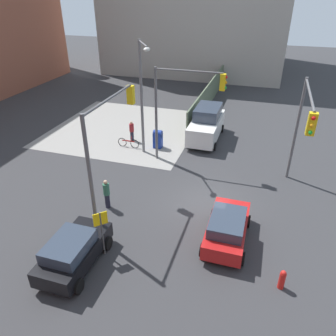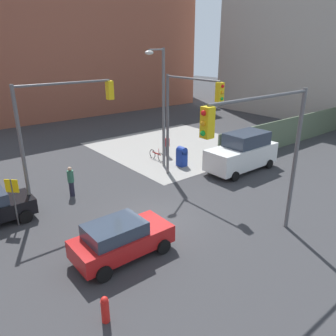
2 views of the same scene
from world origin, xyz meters
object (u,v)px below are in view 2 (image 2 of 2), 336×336
Objects in this scene: smokestack at (188,40)px; traffic_signal_nw_corner at (60,120)px; traffic_signal_se_corner at (267,141)px; coupe_red at (121,239)px; traffic_signal_ne_corner at (186,110)px; fire_hydrant at (105,309)px; mailbox_blue at (182,156)px; pedestrian_crossing at (167,146)px; bicycle_leaning_on_fence at (157,155)px; street_lamp_corner at (162,101)px; pedestrian_waiting at (71,181)px; van_white_delivery at (243,152)px.

smokestack is 2.76× the size of traffic_signal_nw_corner.
traffic_signal_se_corner is 6.95m from coupe_red.
smokestack reaches higher than coupe_red.
coupe_red is (-7.34, -4.35, -3.74)m from traffic_signal_ne_corner.
mailbox_blue is at bearing 39.40° from fire_hydrant.
traffic_signal_se_corner is 13.32m from pedestrian_crossing.
traffic_signal_nw_corner reaches higher than bicycle_leaning_on_fence.
street_lamp_corner reaches higher than traffic_signal_se_corner.
traffic_signal_ne_corner reaches higher than bicycle_leaning_on_fence.
street_lamp_corner reaches higher than fire_hydrant.
mailbox_blue is (-23.11, -25.00, -8.21)m from smokestack.
traffic_signal_se_corner and traffic_signal_ne_corner have the same top height.
bicycle_leaning_on_fence reaches higher than fire_hydrant.
pedestrian_crossing is (11.80, 11.60, 0.36)m from fire_hydrant.
coupe_red is (-5.03, 2.90, -3.82)m from traffic_signal_se_corner.
traffic_signal_nw_corner is at bearing -161.55° from bicycle_leaning_on_fence.
smokestack reaches higher than bicycle_leaning_on_fence.
traffic_signal_se_corner is 11.21m from pedestrian_waiting.
smokestack is 2.76× the size of traffic_signal_se_corner.
traffic_signal_ne_corner is 3.96× the size of pedestrian_crossing.
van_white_delivery reaches higher than fire_hydrant.
smokestack reaches higher than fire_hydrant.
traffic_signal_ne_corner is at bearing -14.10° from traffic_signal_nw_corner.
traffic_signal_nw_corner and traffic_signal_se_corner have the same top height.
van_white_delivery is at bearing 23.32° from fire_hydrant.
van_white_delivery is at bearing 43.10° from traffic_signal_se_corner.
smokestack is 49.18m from fire_hydrant.
street_lamp_corner reaches higher than traffic_signal_ne_corner.
pedestrian_crossing is at bearing 68.81° from traffic_signal_se_corner.
traffic_signal_se_corner is 8.32m from fire_hydrant.
bicycle_leaning_on_fence is (7.60, 2.00, -0.58)m from pedestrian_waiting.
coupe_red is (-32.16, -31.60, -8.13)m from smokestack.
coupe_red is at bearing -93.39° from traffic_signal_nw_corner.
pedestrian_waiting is (-10.92, 3.40, -0.36)m from van_white_delivery.
pedestrian_crossing is (0.60, 2.40, 0.09)m from mailbox_blue.
van_white_delivery is at bearing -125.87° from smokestack.
mailbox_blue is at bearing -24.71° from street_lamp_corner.
pedestrian_waiting is at bearing -165.28° from bicycle_leaning_on_fence.
street_lamp_corner is at bearing 82.29° from traffic_signal_ne_corner.
traffic_signal_ne_corner is (2.31, 7.25, -0.08)m from traffic_signal_se_corner.
mailbox_blue is 4.23m from van_white_delivery.
mailbox_blue is 11.20m from coupe_red.
street_lamp_corner is at bearing 75.04° from traffic_signal_se_corner.
smokestack reaches higher than van_white_delivery.
van_white_delivery is at bearing -100.16° from pedestrian_waiting.
pedestrian_waiting is at bearing 159.32° from traffic_signal_ne_corner.
pedestrian_waiting is (0.48, 0.70, -3.70)m from traffic_signal_nw_corner.
street_lamp_corner is (-24.42, -24.40, -4.27)m from smokestack.
coupe_red is at bearing -135.50° from smokestack.
traffic_signal_ne_corner is at bearing 47.67° from pedestrian_crossing.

